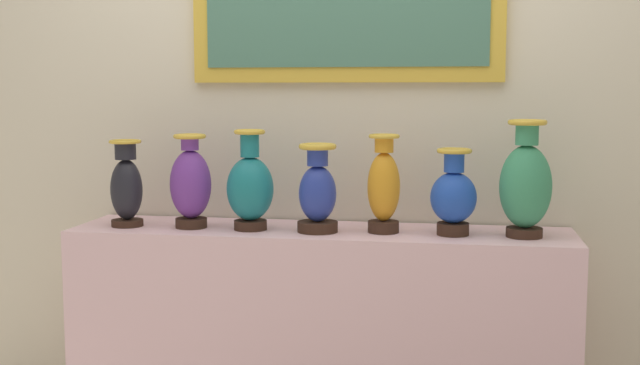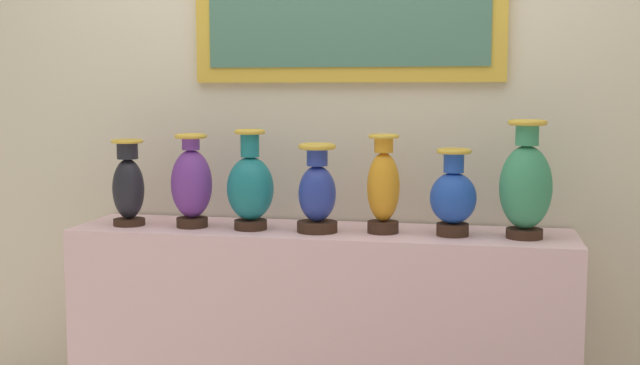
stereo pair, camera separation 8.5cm
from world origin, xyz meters
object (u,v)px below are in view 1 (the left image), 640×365
at_px(vase_amber, 384,187).
at_px(vase_onyx, 126,186).
at_px(vase_teal, 250,187).
at_px(vase_jade, 526,184).
at_px(vase_violet, 191,184).
at_px(vase_sapphire, 453,196).
at_px(vase_cobalt, 317,192).

bearing_deg(vase_amber, vase_onyx, -178.31).
height_order(vase_teal, vase_jade, vase_jade).
height_order(vase_violet, vase_jade, vase_jade).
height_order(vase_onyx, vase_jade, vase_jade).
xyz_separation_m(vase_teal, vase_amber, (0.50, 0.02, 0.01)).
relative_size(vase_amber, vase_sapphire, 1.15).
bearing_deg(vase_violet, vase_jade, 0.55).
xyz_separation_m(vase_cobalt, vase_amber, (0.24, 0.03, 0.02)).
relative_size(vase_violet, vase_teal, 0.95).
height_order(vase_violet, vase_amber, vase_amber).
relative_size(vase_cobalt, vase_amber, 0.90).
xyz_separation_m(vase_teal, vase_sapphire, (0.75, 0.02, -0.02)).
bearing_deg(vase_cobalt, vase_jade, 1.68).
relative_size(vase_onyx, vase_amber, 0.92).
relative_size(vase_teal, vase_amber, 1.04).
bearing_deg(vase_violet, vase_teal, -1.25).
bearing_deg(vase_sapphire, vase_violet, -179.39).
relative_size(vase_onyx, vase_violet, 0.93).
bearing_deg(vase_cobalt, vase_amber, 6.91).
xyz_separation_m(vase_teal, vase_jade, (1.01, 0.02, 0.03)).
bearing_deg(vase_onyx, vase_sapphire, 0.93).
xyz_separation_m(vase_violet, vase_jade, (1.24, 0.01, 0.02)).
distance_m(vase_violet, vase_sapphire, 0.99).
height_order(vase_onyx, vase_amber, vase_amber).
relative_size(vase_onyx, vase_sapphire, 1.06).
distance_m(vase_amber, vase_sapphire, 0.26).
bearing_deg(vase_amber, vase_violet, -178.49).
bearing_deg(vase_violet, vase_cobalt, -1.20).
height_order(vase_violet, vase_sapphire, vase_violet).
distance_m(vase_violet, vase_jade, 1.24).
xyz_separation_m(vase_violet, vase_cobalt, (0.49, -0.01, -0.02)).
bearing_deg(vase_jade, vase_sapphire, -179.69).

